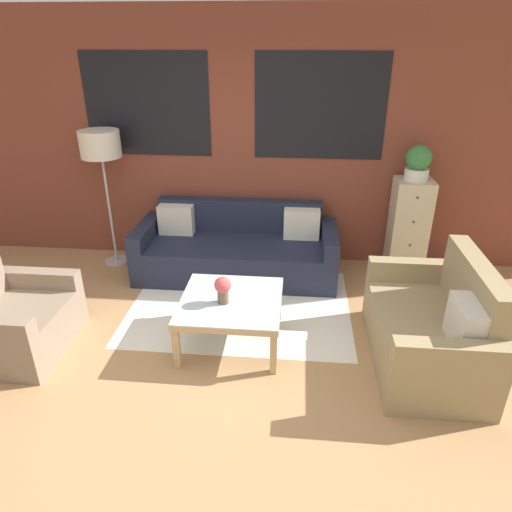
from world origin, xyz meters
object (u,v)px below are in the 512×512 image
(coffee_table, at_px, (231,306))
(floor_lamp, at_px, (101,149))
(settee_vintage, at_px, (432,329))
(couch_dark, at_px, (237,251))
(flower_vase, at_px, (223,288))
(drawer_cabinet, at_px, (408,227))
(armchair_corner, at_px, (13,320))
(potted_plant, at_px, (418,163))

(coffee_table, height_order, floor_lamp, floor_lamp)
(coffee_table, bearing_deg, settee_vintage, -3.87)
(couch_dark, distance_m, flower_vase, 1.42)
(settee_vintage, xyz_separation_m, drawer_cabinet, (0.11, 1.66, 0.24))
(armchair_corner, bearing_deg, potted_plant, 26.47)
(armchair_corner, height_order, potted_plant, potted_plant)
(potted_plant, bearing_deg, floor_lamp, -178.65)
(floor_lamp, bearing_deg, settee_vintage, -25.57)
(coffee_table, height_order, potted_plant, potted_plant)
(flower_vase, bearing_deg, settee_vintage, -1.80)
(drawer_cabinet, bearing_deg, floor_lamp, -178.65)
(couch_dark, bearing_deg, coffee_table, -84.62)
(couch_dark, relative_size, drawer_cabinet, 2.03)
(potted_plant, bearing_deg, flower_vase, -138.97)
(floor_lamp, relative_size, potted_plant, 4.23)
(settee_vintage, relative_size, armchair_corner, 1.52)
(settee_vintage, distance_m, flower_vase, 1.76)
(flower_vase, bearing_deg, coffee_table, 46.25)
(floor_lamp, distance_m, flower_vase, 2.33)
(drawer_cabinet, relative_size, potted_plant, 2.94)
(couch_dark, relative_size, armchair_corner, 2.41)
(coffee_table, distance_m, potted_plant, 2.54)
(potted_plant, xyz_separation_m, flower_vase, (-1.85, -1.61, -0.71))
(couch_dark, relative_size, potted_plant, 5.98)
(drawer_cabinet, bearing_deg, settee_vintage, -93.86)
(settee_vintage, xyz_separation_m, floor_lamp, (-3.30, 1.58, 1.06))
(couch_dark, xyz_separation_m, armchair_corner, (-1.73, -1.59, 0.00))
(coffee_table, height_order, drawer_cabinet, drawer_cabinet)
(settee_vintage, bearing_deg, drawer_cabinet, 86.14)
(flower_vase, bearing_deg, couch_dark, 92.82)
(settee_vintage, relative_size, drawer_cabinet, 1.28)
(armchair_corner, bearing_deg, coffee_table, 8.20)
(couch_dark, xyz_separation_m, coffee_table, (0.12, -1.32, 0.09))
(couch_dark, bearing_deg, settee_vintage, -38.58)
(coffee_table, relative_size, potted_plant, 2.33)
(couch_dark, height_order, drawer_cabinet, drawer_cabinet)
(armchair_corner, relative_size, coffee_table, 1.07)
(couch_dark, relative_size, floor_lamp, 1.42)
(armchair_corner, relative_size, drawer_cabinet, 0.85)
(drawer_cabinet, bearing_deg, couch_dark, -173.34)
(floor_lamp, xyz_separation_m, drawer_cabinet, (3.42, 0.08, -0.83))
(armchair_corner, height_order, coffee_table, armchair_corner)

